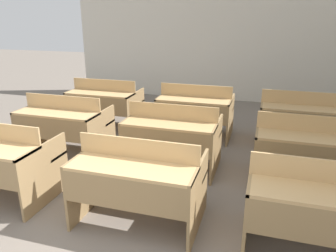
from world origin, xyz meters
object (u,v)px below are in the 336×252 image
at_px(bench_second_center, 172,135).
at_px(bench_third_right, 300,118).
at_px(bench_third_left, 105,102).
at_px(bench_second_right, 307,149).
at_px(bench_third_center, 195,109).
at_px(bench_front_right, 321,206).
at_px(bench_front_center, 138,179).
at_px(bench_second_left, 64,123).

xyz_separation_m(bench_second_center, bench_third_right, (1.68, 1.28, 0.00)).
xyz_separation_m(bench_second_center, bench_third_left, (-1.64, 1.28, 0.00)).
distance_m(bench_second_right, bench_third_center, 2.09).
bearing_deg(bench_front_right, bench_third_right, 89.43).
relative_size(bench_front_right, bench_third_right, 1.00).
distance_m(bench_second_center, bench_third_left, 2.08).
bearing_deg(bench_front_right, bench_third_left, 142.26).
bearing_deg(bench_third_right, bench_front_center, -122.92).
height_order(bench_front_center, bench_second_right, same).
bearing_deg(bench_front_center, bench_third_center, 89.95).
relative_size(bench_second_center, bench_third_center, 1.00).
relative_size(bench_front_center, bench_third_left, 1.00).
relative_size(bench_second_left, bench_second_right, 1.00).
relative_size(bench_front_center, bench_second_center, 1.00).
xyz_separation_m(bench_front_right, bench_third_left, (-3.30, 2.56, 0.00)).
bearing_deg(bench_third_right, bench_third_left, 179.99).
xyz_separation_m(bench_front_right, bench_third_right, (0.03, 2.55, 0.00)).
bearing_deg(bench_front_center, bench_front_right, -0.01).
distance_m(bench_front_right, bench_second_right, 1.27).
distance_m(bench_front_right, bench_third_right, 2.55).
bearing_deg(bench_second_center, bench_second_right, -0.04).
height_order(bench_front_center, bench_front_right, same).
height_order(bench_second_left, bench_third_left, same).
xyz_separation_m(bench_front_center, bench_third_center, (0.00, 2.57, 0.00)).
bearing_deg(bench_third_center, bench_front_right, -57.69).
bearing_deg(bench_second_right, bench_third_left, 158.83).
relative_size(bench_front_center, bench_second_right, 1.00).
bearing_deg(bench_third_left, bench_second_left, -90.15).
xyz_separation_m(bench_second_right, bench_third_center, (-1.63, 1.30, 0.00)).
bearing_deg(bench_second_left, bench_second_center, -0.28).
relative_size(bench_front_right, bench_second_right, 1.00).
distance_m(bench_third_center, bench_third_right, 1.65).
bearing_deg(bench_second_right, bench_front_center, -142.11).
bearing_deg(bench_third_right, bench_third_center, 179.41).
height_order(bench_front_right, bench_second_center, same).
xyz_separation_m(bench_second_center, bench_second_right, (1.66, -0.00, 0.00)).
distance_m(bench_third_left, bench_third_right, 3.33).
bearing_deg(bench_third_left, bench_third_center, 0.56).
distance_m(bench_second_center, bench_second_right, 1.66).
bearing_deg(bench_third_left, bench_front_center, -56.79).
xyz_separation_m(bench_second_center, bench_third_center, (0.03, 1.30, 0.00)).
distance_m(bench_second_center, bench_third_right, 2.11).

